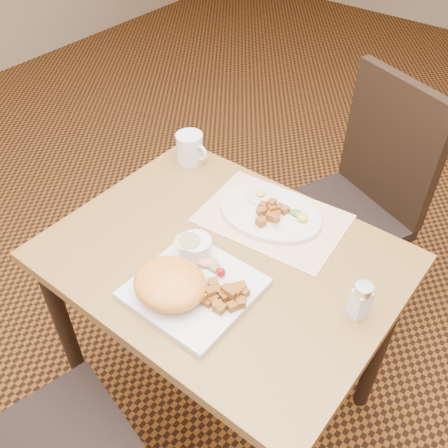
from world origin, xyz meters
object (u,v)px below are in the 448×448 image
table (223,281)px  coffee_mug (190,148)px  salt_shaker (361,300)px  chair_far (357,195)px  plate_square (194,288)px  plate_oval (270,213)px

table → coffee_mug: size_ratio=7.62×
table → salt_shaker: size_ratio=9.00×
chair_far → salt_shaker: (0.30, -0.67, 0.26)m
table → salt_shaker: bearing=6.4°
chair_far → plate_square: size_ratio=3.46×
plate_square → plate_oval: bearing=91.8°
salt_shaker → table: bearing=-173.6°
salt_shaker → coffee_mug: bearing=162.4°
plate_square → coffee_mug: bearing=131.9°
plate_square → chair_far: bearing=86.4°
table → plate_square: plate_square is taller
coffee_mug → plate_oval: bearing=-10.5°
table → plate_square: 0.19m
plate_square → salt_shaker: salt_shaker is taller
coffee_mug → table: bearing=-37.8°
chair_far → salt_shaker: chair_far is taller
chair_far → plate_square: 0.88m
salt_shaker → coffee_mug: salt_shaker is taller
salt_shaker → plate_oval: bearing=155.8°
table → plate_oval: (0.01, 0.20, 0.12)m
chair_far → coffee_mug: chair_far is taller
chair_far → coffee_mug: bearing=68.1°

